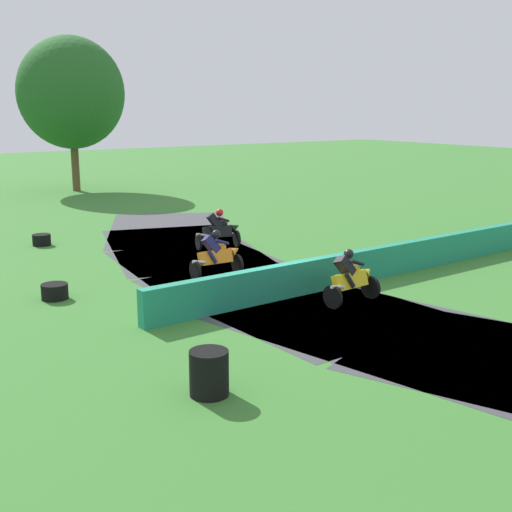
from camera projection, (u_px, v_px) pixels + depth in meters
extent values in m
plane|color=#38752D|center=(282.00, 298.00, 17.32)|extent=(120.00, 120.00, 0.00)
cube|color=#3D3D42|center=(171.00, 229.00, 27.08)|extent=(7.80, 9.24, 0.01)
cube|color=#3D3D42|center=(181.00, 247.00, 23.62)|extent=(6.86, 8.97, 0.01)
cube|color=#3D3D42|center=(215.00, 269.00, 20.34)|extent=(5.73, 8.46, 0.01)
cube|color=#3D3D42|center=(283.00, 298.00, 17.33)|extent=(5.16, 8.14, 0.01)
cube|color=#3D3D42|center=(398.00, 333.00, 14.68)|extent=(6.36, 8.77, 0.01)
cube|color=#1E8466|center=(414.00, 255.00, 20.26)|extent=(18.52, 1.13, 0.90)
cylinder|color=black|center=(237.00, 239.00, 23.52)|extent=(0.25, 0.71, 0.71)
cylinder|color=black|center=(199.00, 242.00, 23.02)|extent=(0.25, 0.71, 0.71)
cube|color=black|center=(217.00, 232.00, 23.27)|extent=(1.05, 0.57, 0.45)
ellipsoid|color=black|center=(222.00, 224.00, 23.32)|extent=(0.50, 0.42, 0.29)
cone|color=black|center=(235.00, 227.00, 23.50)|extent=(0.44, 0.43, 0.46)
cylinder|color=#B2B2B7|center=(202.00, 235.00, 22.94)|extent=(0.42, 0.20, 0.17)
cube|color=black|center=(214.00, 221.00, 23.23)|extent=(0.53, 0.46, 0.61)
sphere|color=red|center=(220.00, 213.00, 23.30)|extent=(0.26, 0.26, 0.26)
cylinder|color=black|center=(220.00, 220.00, 23.49)|extent=(0.43, 0.21, 0.24)
cylinder|color=black|center=(223.00, 219.00, 23.16)|extent=(0.43, 0.21, 0.24)
cylinder|color=black|center=(211.00, 232.00, 23.37)|extent=(0.27, 0.23, 0.42)
cylinder|color=black|center=(214.00, 231.00, 23.03)|extent=(0.27, 0.23, 0.42)
cylinder|color=black|center=(237.00, 264.00, 19.76)|extent=(0.12, 0.74, 0.74)
cylinder|color=black|center=(195.00, 270.00, 19.03)|extent=(0.12, 0.74, 0.74)
cube|color=orange|center=(215.00, 257.00, 19.40)|extent=(1.01, 0.42, 0.46)
ellipsoid|color=orange|center=(219.00, 248.00, 19.49)|extent=(0.45, 0.35, 0.31)
cone|color=orange|center=(235.00, 251.00, 19.75)|extent=(0.40, 0.41, 0.48)
cylinder|color=#B2B2B7|center=(199.00, 262.00, 18.98)|extent=(0.41, 0.14, 0.18)
cube|color=#1E1E4C|center=(211.00, 245.00, 19.36)|extent=(0.50, 0.45, 0.62)
sphere|color=black|center=(216.00, 234.00, 19.48)|extent=(0.26, 0.26, 0.26)
cylinder|color=#1E1E4C|center=(216.00, 243.00, 19.66)|extent=(0.43, 0.16, 0.24)
cylinder|color=#1E1E4C|center=(222.00, 242.00, 19.35)|extent=(0.43, 0.16, 0.24)
cylinder|color=#1E1E4C|center=(207.00, 258.00, 19.46)|extent=(0.27, 0.22, 0.42)
cylinder|color=#1E1E4C|center=(213.00, 257.00, 19.15)|extent=(0.27, 0.22, 0.42)
cylinder|color=black|center=(371.00, 287.00, 17.26)|extent=(0.16, 0.76, 0.75)
cylinder|color=black|center=(333.00, 297.00, 16.39)|extent=(0.16, 0.76, 0.75)
cube|color=yellow|center=(350.00, 281.00, 16.83)|extent=(1.03, 0.47, 0.47)
ellipsoid|color=yellow|center=(353.00, 269.00, 16.95)|extent=(0.47, 0.38, 0.31)
cone|color=yellow|center=(367.00, 272.00, 17.25)|extent=(0.42, 0.44, 0.48)
cylinder|color=#B2B2B7|center=(337.00, 287.00, 16.36)|extent=(0.42, 0.13, 0.18)
cube|color=black|center=(345.00, 266.00, 16.79)|extent=(0.53, 0.44, 0.63)
sphere|color=black|center=(349.00, 254.00, 16.93)|extent=(0.26, 0.26, 0.26)
cylinder|color=black|center=(347.00, 264.00, 17.10)|extent=(0.43, 0.12, 0.24)
cylinder|color=black|center=(357.00, 263.00, 16.82)|extent=(0.43, 0.12, 0.24)
cylinder|color=black|center=(340.00, 282.00, 16.86)|extent=(0.29, 0.22, 0.42)
cylinder|color=black|center=(350.00, 280.00, 16.58)|extent=(0.29, 0.22, 0.42)
cylinder|color=black|center=(42.00, 243.00, 23.85)|extent=(0.64, 0.64, 0.20)
cylinder|color=black|center=(41.00, 237.00, 23.80)|extent=(0.64, 0.64, 0.20)
cylinder|color=black|center=(55.00, 295.00, 17.23)|extent=(0.68, 0.68, 0.20)
cylinder|color=black|center=(54.00, 288.00, 17.19)|extent=(0.68, 0.68, 0.20)
cylinder|color=black|center=(209.00, 389.00, 11.52)|extent=(0.69, 0.69, 0.20)
cylinder|color=black|center=(209.00, 378.00, 11.47)|extent=(0.69, 0.69, 0.20)
cylinder|color=black|center=(209.00, 367.00, 11.43)|extent=(0.69, 0.69, 0.20)
cylinder|color=black|center=(209.00, 356.00, 11.39)|extent=(0.69, 0.69, 0.20)
cylinder|color=brown|center=(75.00, 165.00, 38.81)|extent=(0.44, 0.44, 3.04)
ellipsoid|color=#235B23|center=(71.00, 93.00, 37.91)|extent=(6.02, 6.02, 6.33)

